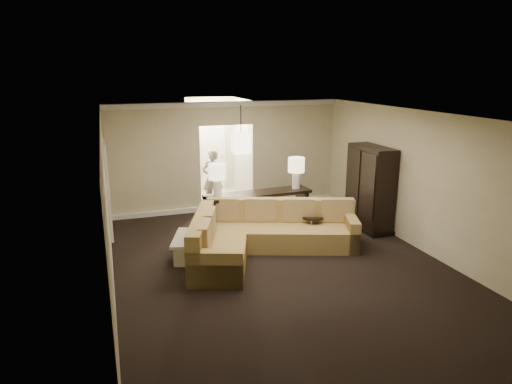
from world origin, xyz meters
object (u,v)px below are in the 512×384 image
object	(u,v)px
coffee_table	(202,247)
console_table	(258,209)
drink_table	(312,223)
person	(213,175)
sectional_sofa	(260,235)
armoire	(370,190)

from	to	relation	value
coffee_table	console_table	world-z (taller)	console_table
coffee_table	drink_table	bearing A→B (deg)	1.71
console_table	person	size ratio (longest dim) A/B	1.43
console_table	drink_table	xyz separation A→B (m)	(0.90, -0.93, -0.14)
sectional_sofa	console_table	world-z (taller)	sectional_sofa
coffee_table	armoire	bearing A→B (deg)	6.90
armoire	sectional_sofa	bearing A→B (deg)	-167.47
drink_table	person	distance (m)	3.55
console_table	drink_table	world-z (taller)	console_table
console_table	drink_table	bearing A→B (deg)	-49.55
console_table	armoire	distance (m)	2.59
sectional_sofa	person	distance (m)	3.49
sectional_sofa	console_table	distance (m)	1.22
sectional_sofa	armoire	size ratio (longest dim) A/B	2.00
sectional_sofa	person	bearing A→B (deg)	111.82
armoire	person	distance (m)	4.12
coffee_table	sectional_sofa	bearing A→B (deg)	-7.60
coffee_table	console_table	size ratio (longest dim) A/B	0.55
coffee_table	person	world-z (taller)	person
console_table	armoire	size ratio (longest dim) A/B	1.28
armoire	drink_table	bearing A→B (deg)	-165.62
sectional_sofa	drink_table	size ratio (longest dim) A/B	6.61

